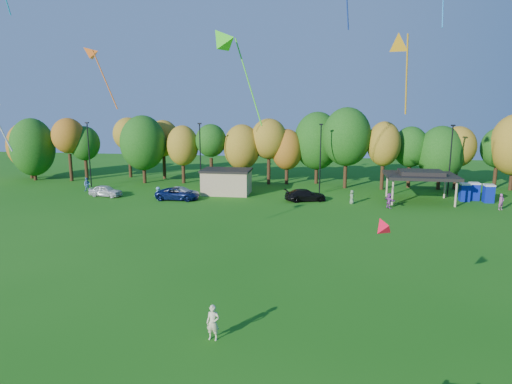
# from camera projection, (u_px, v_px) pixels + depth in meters

# --- Properties ---
(ground) EXTENTS (160.00, 160.00, 0.00)m
(ground) POSITION_uv_depth(u_px,v_px,m) (264.00, 360.00, 21.33)
(ground) COLOR #19600F
(ground) RESTS_ON ground
(tree_line) EXTENTS (93.57, 10.55, 11.15)m
(tree_line) POSITION_uv_depth(u_px,v_px,m) (299.00, 144.00, 64.47)
(tree_line) COLOR black
(tree_line) RESTS_ON ground
(lamp_posts) EXTENTS (64.50, 0.25, 9.09)m
(lamp_posts) POSITION_uv_depth(u_px,v_px,m) (320.00, 156.00, 58.88)
(lamp_posts) COLOR black
(lamp_posts) RESTS_ON ground
(utility_building) EXTENTS (6.30, 4.30, 3.25)m
(utility_building) POSITION_uv_depth(u_px,v_px,m) (227.00, 182.00, 59.33)
(utility_building) COLOR tan
(utility_building) RESTS_ON ground
(pavilion) EXTENTS (8.20, 6.20, 3.77)m
(pavilion) POSITION_uv_depth(u_px,v_px,m) (421.00, 175.00, 54.54)
(pavilion) COLOR tan
(pavilion) RESTS_ON ground
(porta_potties) EXTENTS (3.75, 2.26, 2.18)m
(porta_potties) POSITION_uv_depth(u_px,v_px,m) (476.00, 192.00, 55.09)
(porta_potties) COLOR #0B1E95
(porta_potties) RESTS_ON ground
(kite_flyer) EXTENTS (0.70, 0.49, 1.85)m
(kite_flyer) POSITION_uv_depth(u_px,v_px,m) (213.00, 323.00, 22.97)
(kite_flyer) COLOR beige
(kite_flyer) RESTS_ON ground
(car_a) EXTENTS (4.43, 2.26, 1.44)m
(car_a) POSITION_uv_depth(u_px,v_px,m) (106.00, 191.00, 57.89)
(car_a) COLOR silver
(car_a) RESTS_ON ground
(car_b) EXTENTS (4.37, 1.68, 1.42)m
(car_b) POSITION_uv_depth(u_px,v_px,m) (181.00, 193.00, 56.53)
(car_b) COLOR #AFAFB5
(car_b) RESTS_ON ground
(car_c) EXTENTS (5.37, 2.57, 1.48)m
(car_c) POSITION_uv_depth(u_px,v_px,m) (178.00, 194.00, 55.97)
(car_c) COLOR #0E1C54
(car_c) RESTS_ON ground
(car_d) EXTENTS (5.38, 3.48, 1.45)m
(car_d) POSITION_uv_depth(u_px,v_px,m) (305.00, 195.00, 55.25)
(car_d) COLOR black
(car_d) RESTS_ON ground
(far_person_0) EXTENTS (1.32, 1.62, 1.73)m
(far_person_0) POSITION_uv_depth(u_px,v_px,m) (389.00, 201.00, 51.56)
(far_person_0) COLOR #A245A6
(far_person_0) RESTS_ON ground
(far_person_1) EXTENTS (0.95, 0.76, 1.86)m
(far_person_1) POSITION_uv_depth(u_px,v_px,m) (87.00, 185.00, 61.13)
(far_person_1) COLOR #537EB7
(far_person_1) RESTS_ON ground
(far_person_2) EXTENTS (0.67, 0.88, 1.62)m
(far_person_2) POSITION_uv_depth(u_px,v_px,m) (352.00, 197.00, 53.80)
(far_person_2) COLOR #65845A
(far_person_2) RESTS_ON ground
(far_person_3) EXTENTS (0.80, 0.69, 1.84)m
(far_person_3) POSITION_uv_depth(u_px,v_px,m) (501.00, 202.00, 50.64)
(far_person_3) COLOR #A34C8E
(far_person_3) RESTS_ON ground
(far_person_4) EXTENTS (1.16, 1.18, 1.63)m
(far_person_4) POSITION_uv_depth(u_px,v_px,m) (158.00, 193.00, 55.77)
(far_person_4) COLOR #5792C0
(far_person_4) RESTS_ON ground
(kite_2) EXTENTS (4.52, 2.65, 7.63)m
(kite_2) POSITION_uv_depth(u_px,v_px,m) (221.00, 38.00, 33.65)
(kite_2) COLOR #3BD91C
(kite_4) EXTENTS (1.72, 3.36, 5.50)m
(kite_4) POSITION_uv_depth(u_px,v_px,m) (399.00, 41.00, 28.94)
(kite_4) COLOR orange
(kite_10) EXTENTS (1.23, 1.37, 1.13)m
(kite_10) POSITION_uv_depth(u_px,v_px,m) (383.00, 224.00, 21.94)
(kite_10) COLOR #FF0E2C
(kite_13) EXTENTS (3.23, 1.47, 5.39)m
(kite_13) POSITION_uv_depth(u_px,v_px,m) (89.00, 53.00, 37.10)
(kite_13) COLOR orange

